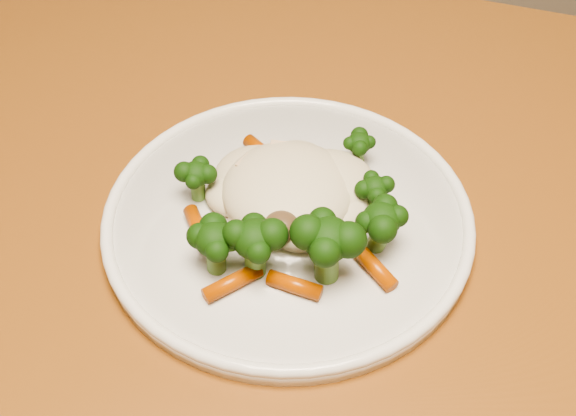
% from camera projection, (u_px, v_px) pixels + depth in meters
% --- Properties ---
extents(dining_table, '(1.31, 1.06, 0.75)m').
position_uv_depth(dining_table, '(246.00, 272.00, 0.69)').
color(dining_table, '#955722').
rests_on(dining_table, ground).
extents(plate, '(0.29, 0.29, 0.01)m').
position_uv_depth(plate, '(288.00, 219.00, 0.58)').
color(plate, white).
rests_on(plate, dining_table).
extents(meal, '(0.18, 0.18, 0.05)m').
position_uv_depth(meal, '(293.00, 202.00, 0.55)').
color(meal, beige).
rests_on(meal, plate).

